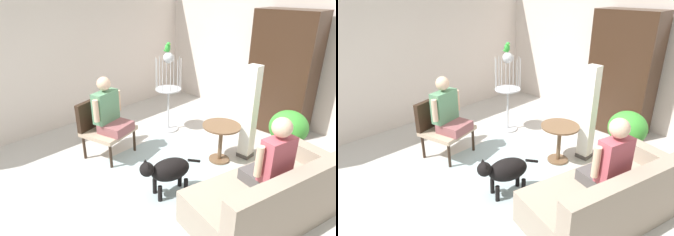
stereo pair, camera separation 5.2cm
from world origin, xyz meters
TOP-DOWN VIEW (x-y plane):
  - ground_plane at (0.00, 0.00)m, footprint 7.39×7.39m
  - back_wall at (0.00, 3.14)m, footprint 6.30×0.12m
  - left_wall at (-2.91, 0.30)m, footprint 0.12×6.76m
  - area_rug at (0.07, -0.08)m, footprint 2.63×2.24m
  - couch at (1.16, 0.42)m, footprint 1.32×2.00m
  - armchair at (-1.45, -0.05)m, footprint 0.78×0.82m
  - person_on_couch at (1.12, 0.40)m, footprint 0.52×0.51m
  - person_on_armchair at (-1.29, -0.01)m, footprint 0.55×0.57m
  - round_end_table at (0.01, 1.05)m, footprint 0.56×0.56m
  - dog at (0.03, -0.09)m, footprint 0.45×0.79m
  - bird_cage_stand at (-1.32, 1.28)m, footprint 0.46×0.46m
  - parrot at (-1.33, 1.28)m, footprint 0.17×0.10m
  - potted_plant at (0.80, 1.54)m, footprint 0.53×0.53m
  - column_lamp at (0.23, 1.44)m, footprint 0.20×0.20m
  - armoire_cabinet at (0.09, 2.73)m, footprint 1.07×0.56m

SIDE VIEW (x-z plane):
  - ground_plane at x=0.00m, z-range 0.00..0.00m
  - area_rug at x=0.07m, z-range 0.00..0.01m
  - couch at x=1.16m, z-range -0.11..0.68m
  - dog at x=0.03m, z-range 0.08..0.65m
  - round_end_table at x=0.01m, z-range 0.11..0.70m
  - armchair at x=-1.45m, z-range 0.07..0.96m
  - potted_plant at x=0.80m, z-range 0.14..1.03m
  - column_lamp at x=0.23m, z-range -0.01..1.45m
  - person_on_couch at x=1.12m, z-range 0.33..1.19m
  - person_on_armchair at x=-1.29m, z-range 0.35..1.18m
  - bird_cage_stand at x=-1.32m, z-range 0.09..1.54m
  - armoire_cabinet at x=0.09m, z-range 0.00..2.14m
  - back_wall at x=0.00m, z-range 0.00..2.83m
  - left_wall at x=-2.91m, z-range 0.00..2.83m
  - parrot at x=-1.33m, z-range 1.44..1.61m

